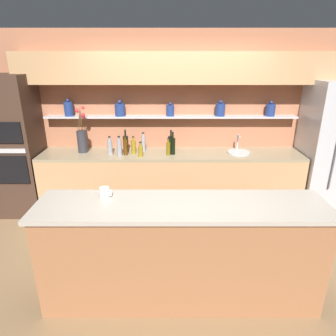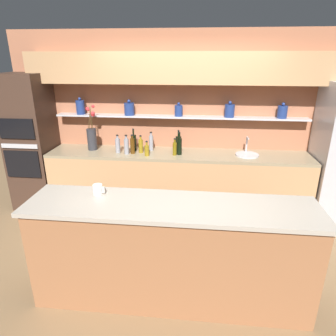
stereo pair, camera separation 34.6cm
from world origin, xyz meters
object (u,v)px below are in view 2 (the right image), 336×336
Objects in this scene: bottle_spirit_0 at (132,146)px; bottle_oil_9 at (147,150)px; sink_fixture at (247,154)px; bottle_spirit_3 at (151,143)px; oven_tower at (32,143)px; coffee_mug at (98,190)px; bottle_wine_2 at (134,142)px; bottle_oil_8 at (175,148)px; bottle_wine_1 at (178,143)px; bottle_oil_7 at (141,146)px; flower_vase at (92,136)px; bottle_spirit_6 at (118,145)px; bottle_spirit_5 at (126,146)px; bottle_wine_4 at (179,146)px.

bottle_spirit_0 is 0.24m from bottle_oil_9.
bottle_spirit_3 reaches higher than sink_fixture.
oven_tower reaches higher than coffee_mug.
bottle_wine_2 is 0.64m from bottle_oil_8.
bottle_wine_1 reaches higher than sink_fixture.
bottle_wine_2 is at bearing 143.06° from bottle_oil_7.
sink_fixture is 2.97× the size of coffee_mug.
bottle_spirit_6 is (0.42, -0.11, -0.09)m from flower_vase.
bottle_spirit_5 is at bearing -20.50° from bottle_spirit_6.
bottle_spirit_3 is at bearing 82.89° from coffee_mug.
coffee_mug is at bearing -88.76° from bottle_wine_2.
bottle_oil_8 is at bearing -14.11° from bottle_wine_2.
bottle_spirit_0 is 0.15m from bottle_wine_2.
bottle_spirit_5 reaches higher than sink_fixture.
flower_vase is 2.04× the size of bottle_wine_2.
bottle_spirit_0 is at bearing -152.79° from bottle_oil_7.
bottle_oil_9 is (0.86, -0.22, -0.12)m from flower_vase.
bottle_spirit_6 is 1.62m from coffee_mug.
bottle_spirit_3 is at bearing 36.11° from bottle_spirit_0.
flower_vase is at bearing 3.21° from oven_tower.
coffee_mug is (-0.09, -1.64, 0.05)m from bottle_oil_7.
bottle_oil_7 is (0.75, -0.08, -0.10)m from flower_vase.
bottle_spirit_6 is at bearing 98.67° from coffee_mug.
bottle_spirit_3 is at bearing 5.98° from bottle_wine_2.
bottle_spirit_5 is (-0.32, -0.21, -0.00)m from bottle_spirit_3.
bottle_wine_2 is at bearing 165.89° from bottle_oil_8.
bottle_oil_8 is (2.18, -0.09, 0.01)m from oven_tower.
flower_vase is 0.66m from bottle_spirit_0.
bottle_wine_2 reaches higher than bottle_oil_9.
bottle_spirit_0 is 0.89× the size of bottle_wine_1.
bottle_wine_2 is 1.00× the size of bottle_wine_4.
coffee_mug is (-1.61, -1.68, 0.13)m from sink_fixture.
sink_fixture is at bearing 1.47° from bottle_oil_7.
bottle_spirit_3 is 0.86× the size of bottle_wine_4.
bottle_wine_4 is (0.68, -0.12, 0.00)m from bottle_wine_2.
bottle_spirit_5 is 1.05× the size of bottle_spirit_6.
bottle_oil_8 is 2.21× the size of coffee_mug.
bottle_oil_9 reaches higher than coffee_mug.
bottle_spirit_0 reaches higher than bottle_spirit_6.
bottle_oil_7 is (0.12, -0.09, -0.02)m from bottle_wine_2.
oven_tower is at bearing 174.77° from bottle_oil_9.
bottle_spirit_5 is 1.31× the size of bottle_oil_9.
bottle_spirit_3 is (-0.40, -0.02, 0.01)m from bottle_wine_1.
flower_vase is 2.74× the size of bottle_oil_8.
bottle_spirit_3 is (0.88, 0.04, -0.08)m from flower_vase.
bottle_spirit_6 reaches higher than bottle_oil_7.
bottle_wine_2 reaches higher than bottle_wine_1.
flower_vase is at bearing 163.47° from bottle_spirit_5.
bottle_wine_4 is at bearing 4.74° from bottle_spirit_5.
bottle_spirit_5 is at bearing -175.80° from sink_fixture.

